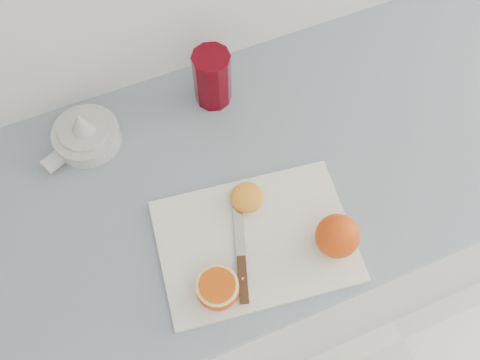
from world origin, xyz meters
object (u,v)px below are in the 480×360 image
Objects in this scene: citrus_juicer at (85,134)px; red_tumbler at (212,79)px; cutting_board at (255,241)px; counter at (221,255)px; half_orange at (218,289)px.

citrus_juicer is 1.30× the size of red_tumbler.
cutting_board is at bearing -98.50° from red_tumbler.
counter is 0.54m from half_orange.
counter is 6.40× the size of cutting_board.
half_orange is 0.44× the size of citrus_juicer.
cutting_board is 4.72× the size of half_orange.
citrus_juicer is (-0.13, 0.42, -0.01)m from half_orange.
cutting_board is at bearing 33.23° from half_orange.
half_orange reaches higher than cutting_board.
citrus_juicer is at bearing -179.36° from red_tumbler.
half_orange is (-0.08, -0.22, 0.48)m from counter.
red_tumbler is at bearing 68.37° from counter.
counter is at bearing 70.61° from half_orange.
red_tumbler reaches higher than citrus_juicer.
red_tumbler is at bearing 0.64° from citrus_juicer.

